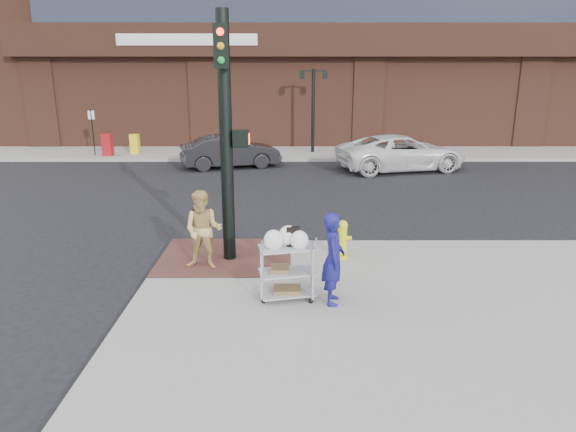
{
  "coord_description": "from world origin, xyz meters",
  "views": [
    {
      "loc": [
        0.72,
        -9.52,
        3.98
      ],
      "look_at": [
        0.74,
        0.22,
        1.25
      ],
      "focal_mm": 32.0,
      "sensor_mm": 36.0,
      "label": 1
    }
  ],
  "objects_px": {
    "utility_cart": "(287,267)",
    "sedan_dark": "(230,152)",
    "traffic_signal_pole": "(227,132)",
    "fire_hydrant": "(342,239)",
    "pedestrian_tan": "(203,230)",
    "lamp_post": "(313,101)",
    "woman_blue": "(333,258)",
    "minivan_white": "(401,153)"
  },
  "relations": [
    {
      "from": "woman_blue",
      "to": "sedan_dark",
      "type": "height_order",
      "value": "woman_blue"
    },
    {
      "from": "traffic_signal_pole",
      "to": "fire_hydrant",
      "type": "relative_size",
      "value": 5.97
    },
    {
      "from": "traffic_signal_pole",
      "to": "pedestrian_tan",
      "type": "relative_size",
      "value": 3.12
    },
    {
      "from": "lamp_post",
      "to": "traffic_signal_pole",
      "type": "height_order",
      "value": "traffic_signal_pole"
    },
    {
      "from": "minivan_white",
      "to": "utility_cart",
      "type": "relative_size",
      "value": 4.1
    },
    {
      "from": "woman_blue",
      "to": "fire_hydrant",
      "type": "relative_size",
      "value": 1.92
    },
    {
      "from": "sedan_dark",
      "to": "minivan_white",
      "type": "distance_m",
      "value": 7.25
    },
    {
      "from": "traffic_signal_pole",
      "to": "utility_cart",
      "type": "xyz_separation_m",
      "value": [
        1.2,
        -1.99,
        -2.09
      ]
    },
    {
      "from": "traffic_signal_pole",
      "to": "sedan_dark",
      "type": "xyz_separation_m",
      "value": [
        -1.24,
        11.69,
        -2.14
      ]
    },
    {
      "from": "lamp_post",
      "to": "sedan_dark",
      "type": "distance_m",
      "value": 5.48
    },
    {
      "from": "sedan_dark",
      "to": "fire_hydrant",
      "type": "xyz_separation_m",
      "value": [
        3.61,
        -11.64,
        -0.12
      ]
    },
    {
      "from": "sedan_dark",
      "to": "fire_hydrant",
      "type": "height_order",
      "value": "sedan_dark"
    },
    {
      "from": "pedestrian_tan",
      "to": "fire_hydrant",
      "type": "height_order",
      "value": "pedestrian_tan"
    },
    {
      "from": "fire_hydrant",
      "to": "sedan_dark",
      "type": "bearing_deg",
      "value": 107.24
    },
    {
      "from": "minivan_white",
      "to": "woman_blue",
      "type": "bearing_deg",
      "value": 149.46
    },
    {
      "from": "utility_cart",
      "to": "lamp_post",
      "type": "bearing_deg",
      "value": 85.77
    },
    {
      "from": "pedestrian_tan",
      "to": "sedan_dark",
      "type": "xyz_separation_m",
      "value": [
        -0.77,
        12.21,
        -0.26
      ]
    },
    {
      "from": "woman_blue",
      "to": "pedestrian_tan",
      "type": "distance_m",
      "value": 2.94
    },
    {
      "from": "traffic_signal_pole",
      "to": "fire_hydrant",
      "type": "distance_m",
      "value": 3.27
    },
    {
      "from": "woman_blue",
      "to": "minivan_white",
      "type": "bearing_deg",
      "value": -12.14
    },
    {
      "from": "traffic_signal_pole",
      "to": "woman_blue",
      "type": "relative_size",
      "value": 3.11
    },
    {
      "from": "traffic_signal_pole",
      "to": "sedan_dark",
      "type": "relative_size",
      "value": 1.18
    },
    {
      "from": "fire_hydrant",
      "to": "utility_cart",
      "type": "bearing_deg",
      "value": -119.83
    },
    {
      "from": "lamp_post",
      "to": "fire_hydrant",
      "type": "bearing_deg",
      "value": -90.38
    },
    {
      "from": "lamp_post",
      "to": "woman_blue",
      "type": "bearing_deg",
      "value": -91.63
    },
    {
      "from": "utility_cart",
      "to": "fire_hydrant",
      "type": "height_order",
      "value": "utility_cart"
    },
    {
      "from": "woman_blue",
      "to": "sedan_dark",
      "type": "distance_m",
      "value": 14.21
    },
    {
      "from": "lamp_post",
      "to": "fire_hydrant",
      "type": "distance_m",
      "value": 15.31
    },
    {
      "from": "sedan_dark",
      "to": "minivan_white",
      "type": "relative_size",
      "value": 0.79
    },
    {
      "from": "pedestrian_tan",
      "to": "minivan_white",
      "type": "distance_m",
      "value": 13.23
    },
    {
      "from": "minivan_white",
      "to": "fire_hydrant",
      "type": "xyz_separation_m",
      "value": [
        -3.61,
        -10.98,
        -0.16
      ]
    },
    {
      "from": "woman_blue",
      "to": "utility_cart",
      "type": "relative_size",
      "value": 1.24
    },
    {
      "from": "traffic_signal_pole",
      "to": "sedan_dark",
      "type": "height_order",
      "value": "traffic_signal_pole"
    },
    {
      "from": "lamp_post",
      "to": "fire_hydrant",
      "type": "xyz_separation_m",
      "value": [
        -0.1,
        -15.18,
        -2.04
      ]
    },
    {
      "from": "utility_cart",
      "to": "sedan_dark",
      "type": "bearing_deg",
      "value": 100.1
    },
    {
      "from": "traffic_signal_pole",
      "to": "minivan_white",
      "type": "relative_size",
      "value": 0.94
    },
    {
      "from": "pedestrian_tan",
      "to": "utility_cart",
      "type": "xyz_separation_m",
      "value": [
        1.67,
        -1.48,
        -0.21
      ]
    },
    {
      "from": "minivan_white",
      "to": "lamp_post",
      "type": "bearing_deg",
      "value": 26.19
    },
    {
      "from": "lamp_post",
      "to": "sedan_dark",
      "type": "height_order",
      "value": "lamp_post"
    },
    {
      "from": "sedan_dark",
      "to": "fire_hydrant",
      "type": "relative_size",
      "value": 5.05
    },
    {
      "from": "lamp_post",
      "to": "utility_cart",
      "type": "distance_m",
      "value": 17.37
    },
    {
      "from": "woman_blue",
      "to": "minivan_white",
      "type": "distance_m",
      "value": 13.77
    }
  ]
}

